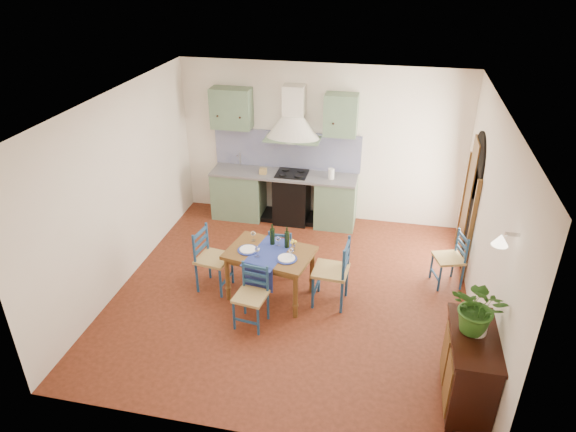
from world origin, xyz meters
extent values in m
plane|color=#421B0E|center=(0.00, 0.00, 0.00)|extent=(5.00, 5.00, 0.00)
cube|color=white|center=(0.00, 2.50, 1.40)|extent=(5.00, 0.04, 2.80)
cube|color=slate|center=(-1.45, 2.19, 0.44)|extent=(0.90, 0.60, 0.88)
cube|color=slate|center=(0.35, 2.19, 0.44)|extent=(0.70, 0.60, 0.88)
cube|color=black|center=(-0.45, 2.19, 0.44)|extent=(0.60, 0.58, 0.88)
cube|color=gray|center=(-0.60, 2.19, 0.90)|extent=(2.60, 0.64, 0.04)
cube|color=silver|center=(-1.45, 2.19, 0.90)|extent=(0.45, 0.40, 0.03)
cylinder|color=silver|center=(-1.45, 2.37, 1.05)|extent=(0.02, 0.02, 0.26)
cube|color=black|center=(-0.45, 2.19, 0.93)|extent=(0.55, 0.48, 0.02)
cube|color=black|center=(-0.60, 2.24, 0.04)|extent=(2.60, 0.50, 0.08)
cube|color=navy|center=(-0.60, 2.46, 1.26)|extent=(2.65, 0.05, 0.68)
cube|color=slate|center=(-1.55, 2.32, 2.00)|extent=(0.70, 0.34, 0.70)
cube|color=slate|center=(0.35, 2.32, 2.00)|extent=(0.55, 0.34, 0.70)
cone|color=silver|center=(-0.45, 2.25, 1.75)|extent=(0.96, 0.96, 0.40)
cube|color=silver|center=(-0.45, 2.34, 2.20)|extent=(0.36, 0.30, 0.50)
cube|color=white|center=(2.50, 0.00, 1.40)|extent=(0.04, 5.00, 2.80)
cube|color=black|center=(2.48, 1.40, 0.82)|extent=(0.03, 1.00, 1.65)
cylinder|color=black|center=(2.48, 1.40, 1.65)|extent=(0.03, 1.00, 1.00)
cube|color=brown|center=(2.46, 0.86, 0.82)|extent=(0.06, 0.06, 1.65)
cube|color=brown|center=(2.46, 1.94, 0.82)|extent=(0.06, 0.06, 1.65)
cube|color=brown|center=(2.47, 1.62, 0.98)|extent=(0.04, 0.55, 1.96)
cylinder|color=silver|center=(2.44, -1.39, 2.05)|extent=(0.15, 0.04, 0.04)
cone|color=#FFEDC6|center=(2.34, -1.39, 1.98)|extent=(0.16, 0.16, 0.12)
cube|color=white|center=(-2.50, 0.00, 1.40)|extent=(0.04, 5.00, 2.80)
cube|color=silver|center=(0.00, 0.00, 2.80)|extent=(5.00, 5.00, 0.01)
cube|color=brown|center=(-0.29, -0.13, 0.71)|extent=(1.29, 0.98, 0.05)
cube|color=brown|center=(-0.29, -0.13, 0.65)|extent=(1.15, 0.84, 0.08)
cylinder|color=brown|center=(-0.85, -0.35, 0.34)|extent=(0.07, 0.07, 0.69)
cylinder|color=brown|center=(-0.73, 0.28, 0.34)|extent=(0.07, 0.07, 0.69)
cylinder|color=brown|center=(0.16, -0.54, 0.34)|extent=(0.07, 0.07, 0.69)
cylinder|color=brown|center=(0.28, 0.09, 0.34)|extent=(0.07, 0.07, 0.69)
cube|color=navy|center=(-0.29, -0.18, 0.74)|extent=(0.59, 0.94, 0.01)
cube|color=navy|center=(-0.36, -0.52, 0.56)|extent=(0.43, 0.10, 0.38)
cylinder|color=navy|center=(-0.59, -0.17, 0.75)|extent=(0.29, 0.29, 0.01)
cylinder|color=white|center=(-0.59, -0.17, 0.76)|extent=(0.23, 0.23, 0.01)
cylinder|color=navy|center=(-0.02, -0.28, 0.75)|extent=(0.29, 0.29, 0.01)
cylinder|color=white|center=(-0.02, -0.28, 0.76)|extent=(0.23, 0.23, 0.01)
cylinder|color=black|center=(-0.30, 0.07, 0.90)|extent=(0.07, 0.07, 0.32)
cylinder|color=black|center=(-0.08, 0.03, 0.90)|extent=(0.07, 0.07, 0.32)
cylinder|color=white|center=(0.03, -0.04, 0.80)|extent=(0.05, 0.05, 0.10)
sphere|color=yellow|center=(0.03, -0.04, 0.89)|extent=(0.10, 0.10, 0.10)
cylinder|color=navy|center=(-0.58, -0.95, 0.22)|extent=(0.03, 0.03, 0.44)
cylinder|color=navy|center=(-0.53, -0.61, 0.43)|extent=(0.03, 0.03, 0.85)
cylinder|color=navy|center=(-0.24, -1.00, 0.22)|extent=(0.03, 0.03, 0.44)
cylinder|color=navy|center=(-0.19, -0.66, 0.43)|extent=(0.03, 0.03, 0.85)
cube|color=tan|center=(-0.38, -0.80, 0.45)|extent=(0.45, 0.45, 0.04)
cube|color=navy|center=(-0.36, -0.63, 0.57)|extent=(0.36, 0.07, 0.04)
cube|color=navy|center=(-0.36, -0.63, 0.68)|extent=(0.36, 0.07, 0.04)
cube|color=navy|center=(-0.36, -0.63, 0.80)|extent=(0.36, 0.07, 0.04)
cube|color=navy|center=(-0.41, -0.97, 0.17)|extent=(0.34, 0.07, 0.02)
cylinder|color=navy|center=(-0.10, 0.65, 0.20)|extent=(0.03, 0.03, 0.41)
cylinder|color=navy|center=(-0.09, 0.33, 0.40)|extent=(0.03, 0.03, 0.80)
cylinder|color=navy|center=(-0.42, 0.64, 0.20)|extent=(0.03, 0.03, 0.41)
cylinder|color=navy|center=(-0.41, 0.32, 0.40)|extent=(0.03, 0.03, 0.80)
cube|color=tan|center=(-0.25, 0.48, 0.42)|extent=(0.39, 0.39, 0.04)
cube|color=navy|center=(-0.25, 0.32, 0.53)|extent=(0.34, 0.03, 0.04)
cube|color=navy|center=(-0.25, 0.32, 0.64)|extent=(0.34, 0.03, 0.04)
cube|color=navy|center=(-0.25, 0.32, 0.75)|extent=(0.34, 0.03, 0.04)
cube|color=navy|center=(-0.26, 0.64, 0.16)|extent=(0.32, 0.04, 0.02)
cylinder|color=navy|center=(-0.97, -0.32, 0.24)|extent=(0.04, 0.04, 0.49)
cylinder|color=navy|center=(-1.35, -0.27, 0.48)|extent=(0.04, 0.04, 0.95)
cylinder|color=navy|center=(-0.91, 0.05, 0.24)|extent=(0.04, 0.04, 0.49)
cylinder|color=navy|center=(-1.29, 0.11, 0.48)|extent=(0.04, 0.04, 0.95)
cube|color=tan|center=(-1.13, -0.11, 0.50)|extent=(0.50, 0.50, 0.04)
cube|color=navy|center=(-1.32, -0.08, 0.63)|extent=(0.08, 0.40, 0.05)
cube|color=navy|center=(-1.32, -0.08, 0.76)|extent=(0.08, 0.40, 0.05)
cube|color=navy|center=(-1.32, -0.08, 0.89)|extent=(0.08, 0.40, 0.05)
cube|color=navy|center=(-0.94, -0.14, 0.19)|extent=(0.09, 0.38, 0.03)
cylinder|color=navy|center=(0.38, 0.11, 0.26)|extent=(0.04, 0.04, 0.51)
cylinder|color=navy|center=(0.78, 0.08, 0.50)|extent=(0.04, 0.04, 1.00)
cylinder|color=navy|center=(0.36, -0.29, 0.26)|extent=(0.04, 0.04, 0.51)
cylinder|color=navy|center=(0.76, -0.32, 0.50)|extent=(0.04, 0.04, 1.00)
cube|color=tan|center=(0.57, -0.11, 0.53)|extent=(0.50, 0.50, 0.04)
cube|color=navy|center=(0.77, -0.12, 0.67)|extent=(0.05, 0.42, 0.05)
cube|color=navy|center=(0.77, -0.12, 0.80)|extent=(0.05, 0.42, 0.05)
cube|color=navy|center=(0.77, -0.12, 0.94)|extent=(0.05, 0.42, 0.05)
cube|color=navy|center=(0.37, -0.09, 0.20)|extent=(0.06, 0.40, 0.03)
cylinder|color=navy|center=(1.99, 0.80, 0.22)|extent=(0.03, 0.03, 0.43)
cylinder|color=navy|center=(2.31, 0.91, 0.42)|extent=(0.03, 0.03, 0.85)
cylinder|color=navy|center=(2.09, 0.48, 0.22)|extent=(0.03, 0.03, 0.43)
cylinder|color=navy|center=(2.41, 0.58, 0.42)|extent=(0.03, 0.03, 0.85)
cube|color=tan|center=(2.20, 0.69, 0.45)|extent=(0.50, 0.50, 0.04)
cube|color=navy|center=(2.36, 0.75, 0.56)|extent=(0.13, 0.35, 0.04)
cube|color=navy|center=(2.36, 0.75, 0.68)|extent=(0.13, 0.35, 0.04)
cube|color=navy|center=(2.36, 0.75, 0.79)|extent=(0.13, 0.35, 0.04)
cube|color=navy|center=(2.04, 0.64, 0.17)|extent=(0.13, 0.33, 0.02)
cube|color=black|center=(2.27, -1.59, 0.49)|extent=(0.45, 1.00, 0.82)
cube|color=black|center=(2.27, -1.59, 0.92)|extent=(0.50, 1.05, 0.04)
cube|color=brown|center=(2.04, -1.82, 0.45)|extent=(0.02, 0.38, 0.63)
cube|color=brown|center=(2.04, -1.36, 0.45)|extent=(0.02, 0.38, 0.63)
cube|color=black|center=(2.09, -2.03, 0.04)|extent=(0.08, 0.08, 0.08)
cube|color=black|center=(2.09, -1.15, 0.04)|extent=(0.08, 0.08, 0.08)
cube|color=black|center=(2.44, -1.15, 0.04)|extent=(0.08, 0.08, 0.08)
imported|color=#2B5B1C|center=(2.25, -1.51, 1.24)|extent=(0.68, 0.64, 0.61)
camera|label=1|loc=(1.22, -5.99, 4.50)|focal=32.00mm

